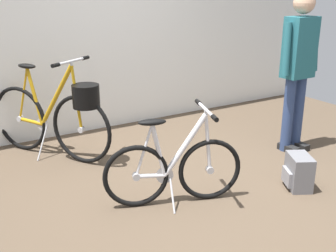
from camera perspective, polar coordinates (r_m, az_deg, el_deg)
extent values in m
plane|color=brown|center=(3.60, 3.74, -9.39)|extent=(6.80, 6.80, 0.00)
cube|color=white|center=(5.03, -10.21, 15.94)|extent=(6.80, 0.10, 2.94)
torus|color=black|center=(3.43, 5.77, -6.00)|extent=(0.51, 0.21, 0.53)
cylinder|color=#B7B7BC|center=(3.43, 5.77, -6.00)|extent=(0.07, 0.07, 0.06)
torus|color=black|center=(3.31, -4.42, -6.93)|extent=(0.51, 0.21, 0.53)
cylinder|color=#B7B7BC|center=(3.31, -4.42, -6.93)|extent=(0.07, 0.07, 0.06)
cylinder|color=silver|center=(3.32, -2.42, -6.87)|extent=(0.23, 0.11, 0.05)
cylinder|color=silver|center=(3.28, 2.35, -2.68)|extent=(0.36, 0.16, 0.51)
cylinder|color=silver|center=(3.25, -1.31, -3.40)|extent=(0.14, 0.08, 0.44)
cylinder|color=silver|center=(3.32, -2.42, -6.87)|extent=(0.23, 0.10, 0.04)
cylinder|color=silver|center=(3.33, 5.50, -2.32)|extent=(0.08, 0.05, 0.48)
cylinder|color=silver|center=(3.23, -3.33, -3.45)|extent=(0.15, 0.07, 0.43)
ellipsoid|color=black|center=(3.16, -2.21, 0.53)|extent=(0.24, 0.16, 0.05)
cylinder|color=#B7B7BC|center=(3.24, 5.23, 1.91)|extent=(0.03, 0.03, 0.04)
cylinder|color=#B7B7BC|center=(3.23, 5.24, 2.25)|extent=(0.17, 0.42, 0.03)
cylinder|color=black|center=(3.03, 6.45, 1.08)|extent=(0.06, 0.10, 0.04)
cylinder|color=black|center=(3.43, 4.18, 3.28)|extent=(0.06, 0.10, 0.04)
cylinder|color=#B7B7BC|center=(3.35, -0.46, -6.80)|extent=(0.14, 0.06, 0.14)
cylinder|color=#B7B7BC|center=(3.33, 0.59, -9.44)|extent=(0.08, 0.19, 0.25)
torus|color=black|center=(4.16, -11.82, -0.48)|extent=(0.41, 0.61, 0.70)
cylinder|color=#B7B7BC|center=(4.16, -11.82, -0.48)|extent=(0.07, 0.08, 0.06)
torus|color=black|center=(4.68, -19.69, 0.96)|extent=(0.41, 0.61, 0.70)
cylinder|color=#B7B7BC|center=(4.68, -19.69, 0.96)|extent=(0.07, 0.08, 0.06)
cylinder|color=#BF8C14|center=(4.58, -18.32, 0.61)|extent=(0.20, 0.28, 0.05)
cylinder|color=#BF8C14|center=(4.25, -15.13, 3.97)|extent=(0.29, 0.42, 0.67)
cylinder|color=#BF8C14|center=(4.44, -17.86, 3.88)|extent=(0.12, 0.16, 0.58)
cylinder|color=#BF8C14|center=(4.58, -18.32, 0.61)|extent=(0.19, 0.27, 0.04)
cylinder|color=#BF8C14|center=(4.09, -12.47, 3.74)|extent=(0.07, 0.09, 0.63)
cylinder|color=#BF8C14|center=(4.54, -19.28, 4.17)|extent=(0.13, 0.18, 0.57)
ellipsoid|color=black|center=(4.42, -18.87, 7.82)|extent=(0.19, 0.23, 0.05)
cylinder|color=#B7B7BC|center=(4.04, -13.17, 8.38)|extent=(0.03, 0.03, 0.04)
cylinder|color=#B7B7BC|center=(4.03, -13.19, 8.66)|extent=(0.38, 0.26, 0.03)
cylinder|color=black|center=(3.87, -15.23, 8.07)|extent=(0.10, 0.08, 0.04)
cylinder|color=black|center=(4.21, -11.31, 9.19)|extent=(0.10, 0.08, 0.04)
cylinder|color=#B7B7BC|center=(4.48, -16.89, 0.24)|extent=(0.09, 0.13, 0.14)
cylinder|color=#B7B7BC|center=(4.44, -16.91, -2.34)|extent=(0.17, 0.12, 0.32)
cylinder|color=black|center=(4.01, -11.23, 4.06)|extent=(0.36, 0.36, 0.22)
cylinder|color=navy|center=(4.55, 16.17, 1.46)|extent=(0.11, 0.11, 0.79)
cube|color=black|center=(4.64, 16.23, -2.97)|extent=(0.10, 0.24, 0.07)
cylinder|color=navy|center=(4.67, 17.47, 1.76)|extent=(0.11, 0.11, 0.79)
cube|color=black|center=(4.75, 17.51, -2.56)|extent=(0.10, 0.24, 0.07)
cube|color=#23606B|center=(4.46, 17.69, 10.26)|extent=(0.33, 0.21, 0.61)
cylinder|color=#23606B|center=(4.29, 16.01, 10.12)|extent=(0.12, 0.13, 0.52)
cylinder|color=#23606B|center=(4.62, 19.54, 10.34)|extent=(0.12, 0.13, 0.52)
sphere|color=tan|center=(4.42, 18.26, 15.80)|extent=(0.21, 0.21, 0.21)
cube|color=slate|center=(3.82, 17.58, -6.02)|extent=(0.29, 0.33, 0.30)
cube|color=gray|center=(3.80, 16.04, -6.73)|extent=(0.12, 0.19, 0.13)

